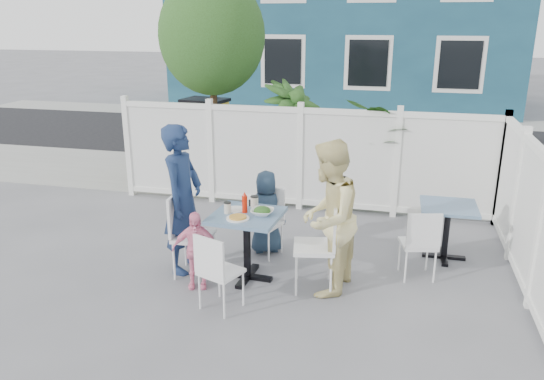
% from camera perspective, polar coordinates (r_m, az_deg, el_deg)
% --- Properties ---
extents(ground, '(80.00, 80.00, 0.00)m').
position_cam_1_polar(ground, '(6.29, -2.18, -9.18)').
color(ground, slate).
extents(near_sidewalk, '(24.00, 2.60, 0.01)m').
position_cam_1_polar(near_sidewalk, '(9.74, 3.92, 0.83)').
color(near_sidewalk, gray).
rests_on(near_sidewalk, ground).
extents(street, '(24.00, 5.00, 0.01)m').
position_cam_1_polar(street, '(13.28, 6.70, 5.39)').
color(street, black).
rests_on(street, ground).
extents(far_sidewalk, '(24.00, 1.60, 0.01)m').
position_cam_1_polar(far_sidewalk, '(16.30, 8.11, 7.68)').
color(far_sidewalk, gray).
rests_on(far_sidewalk, ground).
extents(building, '(11.00, 6.00, 6.00)m').
position_cam_1_polar(building, '(19.48, 8.07, 18.21)').
color(building, navy).
rests_on(building, ground).
extents(fence_back, '(5.86, 0.08, 1.60)m').
position_cam_1_polar(fence_back, '(8.18, 3.02, 3.19)').
color(fence_back, white).
rests_on(fence_back, ground).
extents(fence_right, '(0.08, 3.66, 1.60)m').
position_cam_1_polar(fence_right, '(6.49, 25.79, -2.63)').
color(fence_right, white).
rests_on(fence_right, ground).
extents(tree, '(1.80, 1.62, 3.59)m').
position_cam_1_polar(tree, '(9.23, -6.52, 16.15)').
color(tree, '#382316').
rests_on(tree, ground).
extents(utility_cabinet, '(0.82, 0.65, 1.38)m').
position_cam_1_polar(utility_cabinet, '(10.27, -7.09, 5.59)').
color(utility_cabinet, gold).
rests_on(utility_cabinet, ground).
extents(potted_shrub_a, '(1.45, 1.45, 1.91)m').
position_cam_1_polar(potted_shrub_a, '(8.86, 1.94, 5.49)').
color(potted_shrub_a, '#244416').
rests_on(potted_shrub_a, ground).
extents(potted_shrub_b, '(2.02, 2.03, 1.71)m').
position_cam_1_polar(potted_shrub_b, '(8.62, 11.60, 4.09)').
color(potted_shrub_b, '#244416').
rests_on(potted_shrub_b, ground).
extents(main_table, '(0.80, 0.80, 0.79)m').
position_cam_1_polar(main_table, '(5.98, -2.73, -4.18)').
color(main_table, teal).
rests_on(main_table, ground).
extents(spare_table, '(0.67, 0.67, 0.70)m').
position_cam_1_polar(spare_table, '(6.85, 18.38, -2.82)').
color(spare_table, teal).
rests_on(spare_table, ground).
extents(chair_left, '(0.45, 0.46, 0.98)m').
position_cam_1_polar(chair_left, '(6.19, -9.22, -4.08)').
color(chair_left, white).
rests_on(chair_left, ground).
extents(chair_right, '(0.52, 0.53, 1.01)m').
position_cam_1_polar(chair_right, '(5.79, 5.42, -5.27)').
color(chair_right, white).
rests_on(chair_right, ground).
extents(chair_back, '(0.48, 0.47, 0.85)m').
position_cam_1_polar(chair_back, '(6.69, -0.53, -2.81)').
color(chair_back, white).
rests_on(chair_back, ground).
extents(chair_near, '(0.49, 0.48, 0.84)m').
position_cam_1_polar(chair_near, '(5.41, -6.04, -8.27)').
color(chair_near, white).
rests_on(chair_near, ground).
extents(chair_spare, '(0.46, 0.45, 0.84)m').
position_cam_1_polar(chair_spare, '(6.22, 15.68, -5.21)').
color(chair_spare, white).
rests_on(chair_spare, ground).
extents(man, '(0.44, 0.66, 1.76)m').
position_cam_1_polar(man, '(6.21, -9.58, -0.97)').
color(man, navy).
rests_on(man, ground).
extents(woman, '(0.77, 0.92, 1.69)m').
position_cam_1_polar(woman, '(5.66, 6.04, -3.05)').
color(woman, gold).
rests_on(woman, ground).
extents(boy, '(0.61, 0.51, 1.07)m').
position_cam_1_polar(boy, '(6.71, -0.61, -2.38)').
color(boy, '#213449').
rests_on(boy, ground).
extents(toddler, '(0.56, 0.34, 0.89)m').
position_cam_1_polar(toddler, '(5.92, -8.22, -6.39)').
color(toddler, pink).
rests_on(toddler, ground).
extents(plate_main, '(0.25, 0.25, 0.02)m').
position_cam_1_polar(plate_main, '(5.77, -3.70, -3.07)').
color(plate_main, white).
rests_on(plate_main, main_table).
extents(plate_side, '(0.22, 0.22, 0.02)m').
position_cam_1_polar(plate_side, '(6.04, -3.92, -2.10)').
color(plate_side, white).
rests_on(plate_side, main_table).
extents(salad_bowl, '(0.26, 0.26, 0.06)m').
position_cam_1_polar(salad_bowl, '(5.88, -1.06, -2.38)').
color(salad_bowl, white).
rests_on(salad_bowl, main_table).
extents(coffee_cup_a, '(0.08, 0.08, 0.12)m').
position_cam_1_polar(coffee_cup_a, '(5.94, -4.81, -1.96)').
color(coffee_cup_a, beige).
rests_on(coffee_cup_a, main_table).
extents(coffee_cup_b, '(0.09, 0.09, 0.13)m').
position_cam_1_polar(coffee_cup_b, '(6.08, -1.90, -1.34)').
color(coffee_cup_b, beige).
rests_on(coffee_cup_b, main_table).
extents(ketchup_bottle, '(0.06, 0.06, 0.20)m').
position_cam_1_polar(ketchup_bottle, '(5.93, -2.95, -1.53)').
color(ketchup_bottle, red).
rests_on(ketchup_bottle, main_table).
extents(salt_shaker, '(0.03, 0.03, 0.07)m').
position_cam_1_polar(salt_shaker, '(6.16, -2.59, -1.41)').
color(salt_shaker, white).
rests_on(salt_shaker, main_table).
extents(pepper_shaker, '(0.03, 0.03, 0.07)m').
position_cam_1_polar(pepper_shaker, '(6.16, -2.38, -1.38)').
color(pepper_shaker, black).
rests_on(pepper_shaker, main_table).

